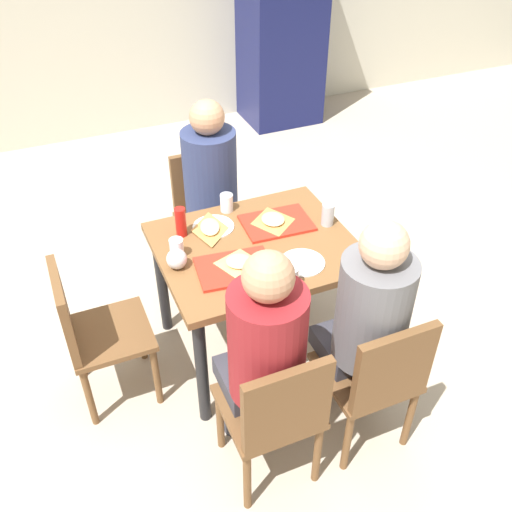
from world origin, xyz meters
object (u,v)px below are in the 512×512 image
at_px(tray_red_near, 235,268).
at_px(plastic_cup_a, 227,203).
at_px(paper_plate_center, 213,227).
at_px(chair_far_side, 207,208).
at_px(drink_fridge, 281,21).
at_px(chair_near_right, 377,376).
at_px(plastic_cup_c, 177,248).
at_px(pizza_slice_c, 210,228).
at_px(chair_near_left, 276,412).
at_px(pizza_slice_a, 239,262).
at_px(paper_plate_near_edge, 302,263).
at_px(foil_bundle, 177,259).
at_px(condiment_bottle, 181,222).
at_px(chair_left_end, 90,329).
at_px(pizza_slice_b, 273,220).
at_px(person_far_side, 213,185).
at_px(tray_red_far, 277,223).
at_px(person_in_red, 263,349).
at_px(main_table, 256,261).
at_px(soda_can, 328,214).
at_px(person_in_brown_jacket, 367,316).

xyz_separation_m(tray_red_near, plastic_cup_a, (0.15, 0.50, 0.04)).
relative_size(tray_red_near, paper_plate_center, 1.64).
distance_m(chair_far_side, drink_fridge, 2.56).
bearing_deg(chair_near_right, plastic_cup_c, 126.66).
bearing_deg(pizza_slice_c, plastic_cup_a, 44.17).
relative_size(chair_near_left, pizza_slice_a, 3.58).
distance_m(chair_near_right, paper_plate_near_edge, 0.64).
distance_m(paper_plate_near_edge, foil_bundle, 0.61).
height_order(plastic_cup_a, condiment_bottle, condiment_bottle).
xyz_separation_m(chair_left_end, pizza_slice_b, (1.03, 0.13, 0.28)).
height_order(chair_near_left, plastic_cup_a, plastic_cup_a).
bearing_deg(chair_left_end, pizza_slice_a, -10.06).
relative_size(person_far_side, tray_red_far, 3.45).
height_order(person_in_red, drink_fridge, drink_fridge).
bearing_deg(chair_left_end, pizza_slice_b, 7.44).
relative_size(tray_red_far, pizza_slice_c, 1.37).
bearing_deg(foil_bundle, main_table, 2.84).
height_order(chair_left_end, pizza_slice_a, chair_left_end).
relative_size(soda_can, drink_fridge, 0.06).
xyz_separation_m(main_table, tray_red_far, (0.17, 0.12, 0.11)).
bearing_deg(drink_fridge, chair_left_end, -129.45).
relative_size(chair_far_side, plastic_cup_c, 8.32).
distance_m(person_in_red, paper_plate_center, 0.89).
xyz_separation_m(chair_near_right, pizza_slice_c, (-0.42, 1.01, 0.27)).
height_order(paper_plate_center, pizza_slice_b, pizza_slice_b).
bearing_deg(person_in_red, pizza_slice_c, 85.17).
distance_m(chair_far_side, pizza_slice_b, 0.74).
distance_m(chair_far_side, soda_can, 0.94).
bearing_deg(chair_far_side, person_in_brown_jacket, -80.40).
bearing_deg(paper_plate_near_edge, pizza_slice_b, 88.89).
relative_size(pizza_slice_a, plastic_cup_c, 2.33).
bearing_deg(plastic_cup_a, tray_red_far, -49.18).
distance_m(chair_near_left, pizza_slice_c, 1.05).
xyz_separation_m(soda_can, condiment_bottle, (-0.74, 0.21, 0.02)).
bearing_deg(chair_near_left, paper_plate_near_edge, 55.34).
height_order(paper_plate_near_edge, pizza_slice_a, pizza_slice_a).
relative_size(tray_red_far, drink_fridge, 0.19).
distance_m(person_in_red, person_far_side, 1.34).
bearing_deg(chair_near_left, chair_left_end, 128.27).
xyz_separation_m(chair_near_left, tray_red_near, (0.07, 0.65, 0.26)).
bearing_deg(paper_plate_near_edge, tray_red_far, 86.00).
distance_m(chair_near_left, plastic_cup_a, 1.21).
distance_m(person_in_red, tray_red_far, 0.89).
bearing_deg(person_in_red, soda_can, 45.61).
height_order(tray_red_far, plastic_cup_c, plastic_cup_c).
bearing_deg(pizza_slice_a, drink_fridge, 61.60).
distance_m(person_in_brown_jacket, soda_can, 0.71).
bearing_deg(tray_red_far, chair_left_end, -173.23).
height_order(tray_red_near, paper_plate_center, tray_red_near).
bearing_deg(plastic_cup_a, chair_far_side, 86.84).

